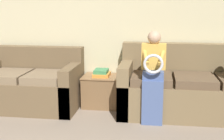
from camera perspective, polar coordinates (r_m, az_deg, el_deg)
name	(u,v)px	position (r m, az deg, el deg)	size (l,w,h in m)	color
wall_back	(86,21)	(4.99, -4.82, 8.83)	(7.62, 0.06, 2.55)	beige
couch_main	(193,90)	(4.57, 14.56, -3.54)	(2.06, 0.89, 0.98)	brown
couch_side	(32,86)	(4.89, -14.50, -2.83)	(1.46, 0.89, 0.89)	brown
child_left_seated	(153,73)	(4.10, 7.54, -0.48)	(0.32, 0.38, 1.21)	#475B8E
side_shelf	(102,90)	(4.81, -1.90, -3.73)	(0.57, 0.50, 0.47)	brown
book_stack	(101,73)	(4.73, -1.94, -0.55)	(0.24, 0.30, 0.10)	orange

